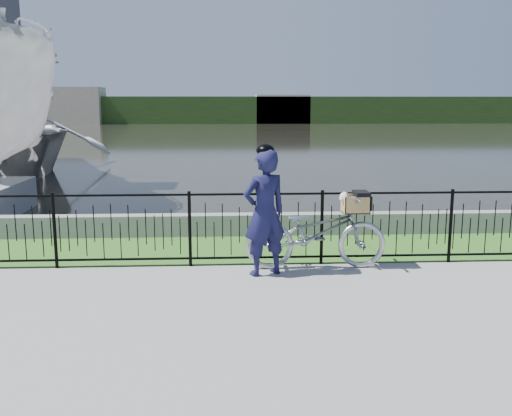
{
  "coord_description": "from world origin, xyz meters",
  "views": [
    {
      "loc": [
        -0.45,
        -6.8,
        2.46
      ],
      "look_at": [
        -0.03,
        1.0,
        1.0
      ],
      "focal_mm": 40.0,
      "sensor_mm": 36.0,
      "label": 1
    }
  ],
  "objects": [
    {
      "name": "far_building_left",
      "position": [
        -18.0,
        58.0,
        2.0
      ],
      "size": [
        8.0,
        4.0,
        4.0
      ],
      "primitive_type": "cube",
      "color": "#AFA38D",
      "rests_on": "ground"
    },
    {
      "name": "quay_wall",
      "position": [
        0.0,
        3.6,
        0.2
      ],
      "size": [
        60.0,
        0.3,
        0.4
      ],
      "primitive_type": "cube",
      "color": "gray",
      "rests_on": "ground"
    },
    {
      "name": "cyclist",
      "position": [
        0.09,
        1.12,
        0.93
      ],
      "size": [
        0.78,
        0.67,
        1.88
      ],
      "color": "#141438",
      "rests_on": "ground"
    },
    {
      "name": "grass_strip",
      "position": [
        0.0,
        2.6,
        0.0
      ],
      "size": [
        60.0,
        2.0,
        0.01
      ],
      "primitive_type": "cube",
      "color": "#346720",
      "rests_on": "ground"
    },
    {
      "name": "far_building_right",
      "position": [
        6.0,
        58.5,
        1.6
      ],
      "size": [
        6.0,
        3.0,
        3.2
      ],
      "primitive_type": "cube",
      "color": "#AFA38D",
      "rests_on": "ground"
    },
    {
      "name": "ground",
      "position": [
        0.0,
        0.0,
        0.0
      ],
      "size": [
        120.0,
        120.0,
        0.0
      ],
      "primitive_type": "plane",
      "color": "gray",
      "rests_on": "ground"
    },
    {
      "name": "bicycle_rig",
      "position": [
        0.89,
        1.4,
        0.56
      ],
      "size": [
        2.09,
        0.73,
        1.18
      ],
      "color": "#A1A5AC",
      "rests_on": "ground"
    },
    {
      "name": "far_treeline",
      "position": [
        0.0,
        60.0,
        1.5
      ],
      "size": [
        120.0,
        6.0,
        3.0
      ],
      "primitive_type": "cube",
      "color": "#29441A",
      "rests_on": "ground"
    },
    {
      "name": "water",
      "position": [
        0.0,
        33.0,
        0.0
      ],
      "size": [
        120.0,
        120.0,
        0.0
      ],
      "primitive_type": "plane",
      "color": "black",
      "rests_on": "ground"
    },
    {
      "name": "fence",
      "position": [
        0.0,
        1.6,
        0.58
      ],
      "size": [
        14.0,
        0.06,
        1.15
      ],
      "primitive_type": null,
      "color": "black",
      "rests_on": "ground"
    }
  ]
}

